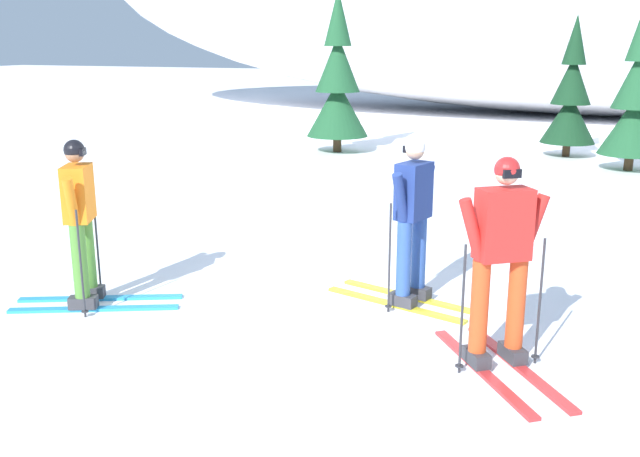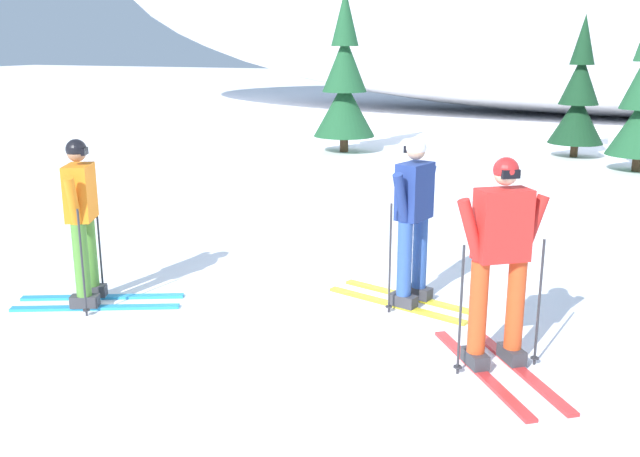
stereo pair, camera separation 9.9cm
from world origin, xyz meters
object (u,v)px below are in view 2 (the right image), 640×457
at_px(pine_tree_far_left, 345,85).
at_px(skier_red_jacket, 500,260).
at_px(skier_orange_jacket, 83,221).
at_px(pine_tree_center_left, 579,99).
at_px(skier_navy_jacket, 413,220).

bearing_deg(pine_tree_far_left, skier_red_jacket, -63.86).
distance_m(skier_orange_jacket, pine_tree_center_left, 12.96).
height_order(skier_red_jacket, skier_navy_jacket, skier_red_jacket).
bearing_deg(pine_tree_center_left, pine_tree_far_left, -166.55).
bearing_deg(skier_navy_jacket, pine_tree_center_left, 84.56).
bearing_deg(pine_tree_far_left, skier_navy_jacket, -66.12).
distance_m(skier_red_jacket, pine_tree_center_left, 12.19).
height_order(pine_tree_far_left, pine_tree_center_left, pine_tree_far_left).
relative_size(skier_orange_jacket, pine_tree_far_left, 0.44).
xyz_separation_m(skier_red_jacket, skier_orange_jacket, (-4.16, -0.08, -0.04)).
bearing_deg(skier_orange_jacket, skier_red_jacket, 1.09).
distance_m(skier_red_jacket, skier_orange_jacket, 4.16).
xyz_separation_m(skier_orange_jacket, pine_tree_far_left, (-1.19, 10.99, 0.74)).
xyz_separation_m(skier_orange_jacket, skier_navy_jacket, (3.12, 1.25, 0.01)).
relative_size(skier_orange_jacket, pine_tree_center_left, 0.53).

